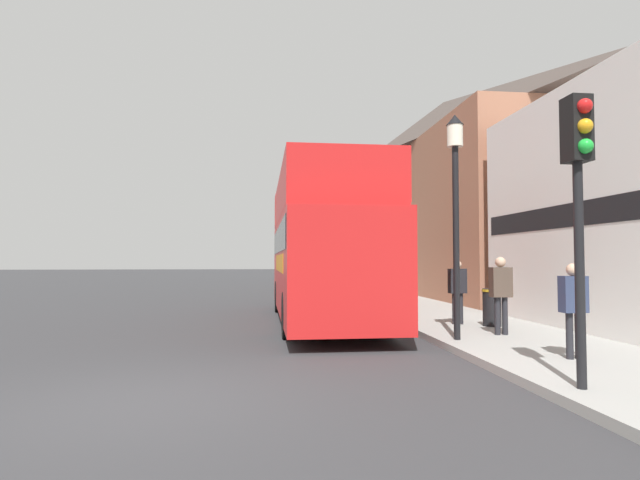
# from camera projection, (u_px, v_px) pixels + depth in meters

# --- Properties ---
(ground_plane) EXTENTS (144.00, 144.00, 0.00)m
(ground_plane) POSITION_uv_depth(u_px,v_px,m) (234.00, 293.00, 26.93)
(ground_plane) COLOR #333335
(sidewalk) EXTENTS (3.47, 108.00, 0.14)m
(sidewalk) POSITION_uv_depth(u_px,v_px,m) (370.00, 294.00, 24.74)
(sidewalk) COLOR #999993
(sidewalk) RESTS_ON ground_plane
(brick_terrace_rear) EXTENTS (6.00, 22.09, 10.61)m
(brick_terrace_rear) POSITION_uv_depth(u_px,v_px,m) (444.00, 196.00, 27.70)
(brick_terrace_rear) COLOR #9E664C
(brick_terrace_rear) RESTS_ON ground_plane
(tour_bus) EXTENTS (2.55, 9.60, 4.07)m
(tour_bus) POSITION_uv_depth(u_px,v_px,m) (322.00, 258.00, 14.28)
(tour_bus) COLOR red
(tour_bus) RESTS_ON ground_plane
(parked_car_ahead_of_bus) EXTENTS (1.97, 4.33, 1.52)m
(parked_car_ahead_of_bus) POSITION_uv_depth(u_px,v_px,m) (320.00, 285.00, 20.96)
(parked_car_ahead_of_bus) COLOR maroon
(parked_car_ahead_of_bus) RESTS_ON ground_plane
(pedestrian_nearest) EXTENTS (0.41, 0.23, 1.57)m
(pedestrian_nearest) POSITION_uv_depth(u_px,v_px,m) (573.00, 301.00, 8.21)
(pedestrian_nearest) COLOR #232328
(pedestrian_nearest) RESTS_ON sidewalk
(pedestrian_second) EXTENTS (0.44, 0.24, 1.69)m
(pedestrian_second) POSITION_uv_depth(u_px,v_px,m) (501.00, 288.00, 10.87)
(pedestrian_second) COLOR #232328
(pedestrian_second) RESTS_ON sidewalk
(pedestrian_third) EXTENTS (0.42, 0.23, 1.62)m
(pedestrian_third) POSITION_uv_depth(u_px,v_px,m) (457.00, 286.00, 12.65)
(pedestrian_third) COLOR #232328
(pedestrian_third) RESTS_ON sidewalk
(traffic_signal) EXTENTS (0.28, 0.42, 3.73)m
(traffic_signal) POSITION_uv_depth(u_px,v_px,m) (579.00, 173.00, 6.36)
(traffic_signal) COLOR black
(traffic_signal) RESTS_ON sidewalk
(lamp_post_nearest) EXTENTS (0.35, 0.35, 4.64)m
(lamp_post_nearest) POSITION_uv_depth(u_px,v_px,m) (455.00, 183.00, 10.29)
(lamp_post_nearest) COLOR black
(lamp_post_nearest) RESTS_ON sidewalk
(lamp_post_second) EXTENTS (0.35, 0.35, 4.68)m
(lamp_post_second) POSITION_uv_depth(u_px,v_px,m) (376.00, 218.00, 18.81)
(lamp_post_second) COLOR black
(lamp_post_second) RESTS_ON sidewalk
(lamp_post_third) EXTENTS (0.35, 0.35, 4.74)m
(lamp_post_third) POSITION_uv_depth(u_px,v_px,m) (339.00, 230.00, 27.29)
(lamp_post_third) COLOR black
(lamp_post_third) RESTS_ON sidewalk
(litter_bin) EXTENTS (0.48, 0.48, 0.91)m
(litter_bin) POSITION_uv_depth(u_px,v_px,m) (492.00, 306.00, 12.27)
(litter_bin) COLOR black
(litter_bin) RESTS_ON sidewalk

